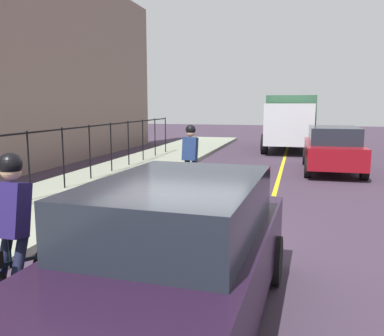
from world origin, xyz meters
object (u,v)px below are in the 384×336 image
patrol_sedan (333,148)px  box_truck_background (292,120)px  cyclist_lead (190,160)px  cyclist_follow (13,235)px  parked_sedan_rear (174,255)px  traffic_cone_near (149,185)px

patrol_sedan → box_truck_background: (7.07, 1.56, 0.73)m
patrol_sedan → box_truck_background: size_ratio=0.66×
cyclist_lead → cyclist_follow: 6.39m
parked_sedan_rear → box_truck_background: 18.23m
patrol_sedan → parked_sedan_rear: size_ratio=0.99×
patrol_sedan → parked_sedan_rear: same height
box_truck_background → traffic_cone_near: bearing=-14.9°
cyclist_lead → parked_sedan_rear: cyclist_lead is taller
patrol_sedan → traffic_cone_near: size_ratio=9.16×
cyclist_follow → traffic_cone_near: bearing=9.0°
cyclist_lead → traffic_cone_near: bearing=101.8°
cyclist_follow → parked_sedan_rear: cyclist_follow is taller
parked_sedan_rear → box_truck_background: (18.19, -0.78, 0.73)m
parked_sedan_rear → box_truck_background: box_truck_background is taller
cyclist_lead → traffic_cone_near: 1.29m
parked_sedan_rear → patrol_sedan: bearing=170.5°
patrol_sedan → box_truck_background: 7.28m
cyclist_follow → patrol_sedan: 11.97m
cyclist_lead → cyclist_follow: size_ratio=1.00×
cyclist_follow → traffic_cone_near: 6.28m
parked_sedan_rear → traffic_cone_near: size_ratio=9.27×
cyclist_follow → traffic_cone_near: size_ratio=3.78×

